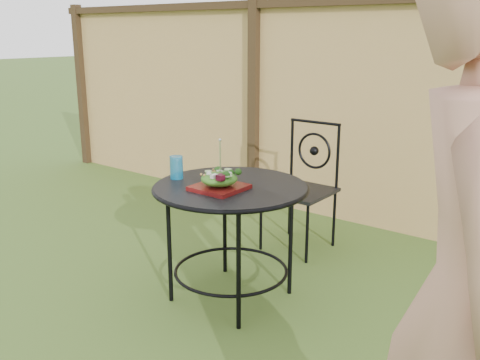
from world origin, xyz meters
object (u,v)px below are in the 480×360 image
Objects in this scene: patio_table at (231,208)px; salad_plate at (219,187)px; patio_chair at (303,183)px; diner at (472,301)px.

salad_plate is (0.00, -0.11, 0.15)m from patio_table.
patio_chair reaches higher than patio_table.
patio_chair is 2.63m from diner.
patio_table is 0.50× the size of diner.
diner is 6.81× the size of salad_plate.
salad_plate is at bearing -84.94° from patio_chair.
patio_chair is at bearing 95.06° from salad_plate.
diner reaches higher than patio_chair.
patio_table is 0.97× the size of patio_chair.
patio_chair is 3.52× the size of salad_plate.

